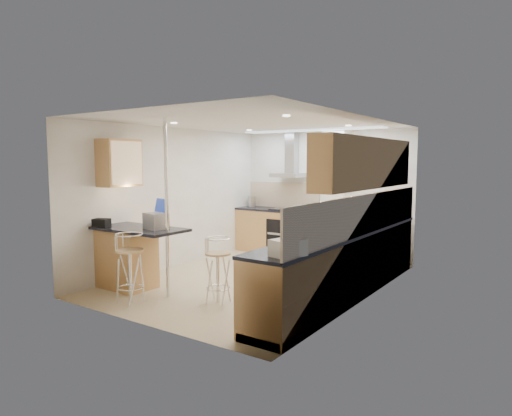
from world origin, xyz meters
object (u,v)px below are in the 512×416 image
Objects in this scene: laptop at (156,221)px; bread_bin at (288,248)px; bar_stool_near at (130,268)px; microwave at (349,218)px; bar_stool_end at (218,270)px.

bread_bin is at bearing 3.10° from laptop.
laptop is 0.79m from bar_stool_near.
microwave reaches higher than laptop.
microwave is 1.68× the size of bread_bin.
laptop reaches higher than bar_stool_end.
bread_bin is (1.45, -0.61, 0.56)m from bar_stool_end.
bar_stool_end is at bearing 13.06° from bar_stool_near.
bread_bin is at bearing -20.44° from bar_stool_near.
bar_stool_end is (1.02, 0.14, -0.61)m from laptop.
bar_stool_near is at bearing 179.48° from bar_stool_end.
bar_stool_end is (0.97, 0.68, -0.03)m from bar_stool_near.
laptop is 0.35× the size of bar_stool_near.
bar_stool_near reaches higher than bar_stool_end.
microwave reaches higher than bread_bin.
bar_stool_end is 1.67m from bread_bin.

